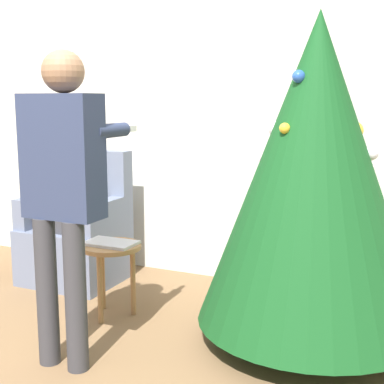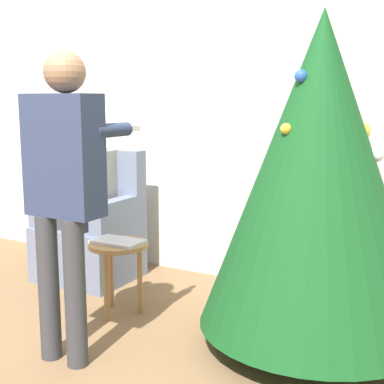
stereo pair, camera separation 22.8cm
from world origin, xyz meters
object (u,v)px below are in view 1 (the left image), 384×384
christmas_tree (314,172)px  armchair (78,235)px  person_standing (63,180)px  side_stool (111,256)px  person_seated (74,197)px

christmas_tree → armchair: bearing=169.3°
armchair → person_standing: size_ratio=0.61×
christmas_tree → armchair: size_ratio=1.86×
christmas_tree → person_standing: 1.45m
armchair → christmas_tree: bearing=-10.7°
armchair → side_stool: (0.68, -0.54, 0.05)m
christmas_tree → person_standing: size_ratio=1.14×
christmas_tree → armchair: christmas_tree is taller
person_seated → person_standing: (0.82, -1.18, 0.35)m
person_seated → side_stool: 0.89m
armchair → person_standing: bearing=-55.8°
person_standing → side_stool: bearing=102.1°
armchair → side_stool: armchair is taller
person_seated → armchair: bearing=90.0°
side_stool → armchair: bearing=141.5°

